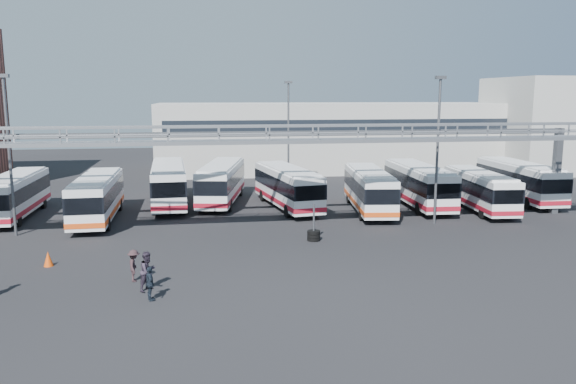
{
  "coord_description": "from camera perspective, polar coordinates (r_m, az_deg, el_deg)",
  "views": [
    {
      "loc": [
        -4.21,
        -29.41,
        8.89
      ],
      "look_at": [
        1.42,
        6.0,
        2.72
      ],
      "focal_mm": 35.0,
      "sensor_mm": 36.0,
      "label": 1
    }
  ],
  "objects": [
    {
      "name": "ground",
      "position": [
        31.01,
        -0.86,
        -6.89
      ],
      "size": [
        140.0,
        140.0,
        0.0
      ],
      "primitive_type": "plane",
      "color": "black",
      "rests_on": "ground"
    },
    {
      "name": "gantry",
      "position": [
        35.7,
        -2.23,
        4.32
      ],
      "size": [
        51.4,
        5.15,
        7.1
      ],
      "color": "gray",
      "rests_on": "ground"
    },
    {
      "name": "warehouse",
      "position": [
        69.51,
        4.5,
        5.7
      ],
      "size": [
        42.0,
        14.0,
        8.0
      ],
      "primitive_type": "cube",
      "color": "#9E9E99",
      "rests_on": "ground"
    },
    {
      "name": "building_right",
      "position": [
        74.6,
        25.6,
        6.21
      ],
      "size": [
        14.0,
        12.0,
        11.0
      ],
      "primitive_type": "cube",
      "color": "#B2B2AD",
      "rests_on": "ground"
    },
    {
      "name": "light_pole_left",
      "position": [
        39.36,
        -26.51,
        4.13
      ],
      "size": [
        0.7,
        0.35,
        10.21
      ],
      "color": "#4C4F54",
      "rests_on": "ground"
    },
    {
      "name": "light_pole_mid",
      "position": [
        39.98,
        14.97,
        4.9
      ],
      "size": [
        0.7,
        0.35,
        10.21
      ],
      "color": "#4C4F54",
      "rests_on": "ground"
    },
    {
      "name": "light_pole_back",
      "position": [
        52.16,
        0.04,
        6.28
      ],
      "size": [
        0.7,
        0.35,
        10.21
      ],
      "color": "#4C4F54",
      "rests_on": "ground"
    },
    {
      "name": "bus_1",
      "position": [
        45.86,
        -26.0,
        -0.18
      ],
      "size": [
        2.48,
        10.49,
        3.18
      ],
      "rotation": [
        0.0,
        0.0,
        0.0
      ],
      "color": "silver",
      "rests_on": "ground"
    },
    {
      "name": "bus_2",
      "position": [
        42.41,
        -18.82,
        -0.39
      ],
      "size": [
        2.65,
        10.76,
        3.26
      ],
      "rotation": [
        0.0,
        0.0,
        0.02
      ],
      "color": "silver",
      "rests_on": "ground"
    },
    {
      "name": "bus_3",
      "position": [
        46.77,
        -12.03,
        0.95
      ],
      "size": [
        3.18,
        11.45,
        3.44
      ],
      "rotation": [
        0.0,
        0.0,
        0.05
      ],
      "color": "silver",
      "rests_on": "ground"
    },
    {
      "name": "bus_4",
      "position": [
        47.05,
        -6.76,
        1.1
      ],
      "size": [
        4.63,
        11.33,
        3.36
      ],
      "rotation": [
        0.0,
        0.0,
        -0.19
      ],
      "color": "silver",
      "rests_on": "ground"
    },
    {
      "name": "bus_5",
      "position": [
        44.7,
        -0.08,
        0.64
      ],
      "size": [
        4.16,
        11.01,
        3.27
      ],
      "rotation": [
        0.0,
        0.0,
        0.16
      ],
      "color": "silver",
      "rests_on": "ground"
    },
    {
      "name": "bus_6",
      "position": [
        43.95,
        8.23,
        0.37
      ],
      "size": [
        3.81,
        10.89,
        3.24
      ],
      "rotation": [
        0.0,
        0.0,
        -0.13
      ],
      "color": "silver",
      "rests_on": "ground"
    },
    {
      "name": "bus_7",
      "position": [
        46.72,
        13.11,
        0.84
      ],
      "size": [
        3.1,
        11.15,
        3.35
      ],
      "rotation": [
        0.0,
        0.0,
        -0.05
      ],
      "color": "silver",
      "rests_on": "ground"
    },
    {
      "name": "bus_8",
      "position": [
        46.38,
        18.89,
        0.29
      ],
      "size": [
        3.21,
        10.19,
        3.04
      ],
      "rotation": [
        0.0,
        0.0,
        -0.09
      ],
      "color": "silver",
      "rests_on": "ground"
    },
    {
      "name": "bus_9",
      "position": [
        51.54,
        22.42,
        1.15
      ],
      "size": [
        2.91,
        11.0,
        3.32
      ],
      "rotation": [
        0.0,
        0.0,
        -0.03
      ],
      "color": "silver",
      "rests_on": "ground"
    },
    {
      "name": "pedestrian_b",
      "position": [
        26.84,
        -14.04,
        -7.8
      ],
      "size": [
        1.1,
        1.14,
        1.85
      ],
      "primitive_type": "imported",
      "rotation": [
        0.0,
        0.0,
        0.94
      ],
      "color": "#2C2431",
      "rests_on": "ground"
    },
    {
      "name": "pedestrian_c",
      "position": [
        28.33,
        -15.37,
        -7.22
      ],
      "size": [
        0.62,
        1.04,
        1.57
      ],
      "primitive_type": "imported",
      "rotation": [
        0.0,
        0.0,
        1.61
      ],
      "color": "#2D1E21",
      "rests_on": "ground"
    },
    {
      "name": "pedestrian_d",
      "position": [
        25.58,
        -13.85,
        -9.05
      ],
      "size": [
        0.61,
        0.97,
        1.53
      ],
      "primitive_type": "imported",
      "rotation": [
        0.0,
        0.0,
        1.86
      ],
      "color": "black",
      "rests_on": "ground"
    },
    {
      "name": "cone_right",
      "position": [
        32.36,
        -23.18,
        -6.26
      ],
      "size": [
        0.58,
        0.58,
        0.79
      ],
      "primitive_type": "cone",
      "rotation": [
        0.0,
        0.0,
        -0.17
      ],
      "color": "#D0440B",
      "rests_on": "ground"
    },
    {
      "name": "tire_stack",
      "position": [
        34.92,
        2.63,
        -4.33
      ],
      "size": [
        0.81,
        0.81,
        2.31
      ],
      "color": "black",
      "rests_on": "ground"
    }
  ]
}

